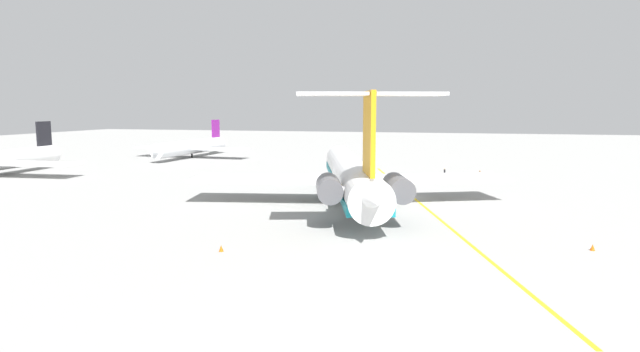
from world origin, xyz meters
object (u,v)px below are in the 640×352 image
at_px(airliner_mid_right, 190,147).
at_px(ground_crew_near_nose, 445,172).
at_px(safety_cone_nose, 593,247).
at_px(safety_cone_tail, 221,248).
at_px(safety_cone_wingtip, 226,176).
at_px(ground_crew_near_tail, 480,174).
at_px(main_jetliner, 352,174).

distance_m(airliner_mid_right, ground_crew_near_nose, 62.97).
distance_m(ground_crew_near_nose, safety_cone_nose, 44.59).
height_order(ground_crew_near_nose, safety_cone_tail, ground_crew_near_nose).
xyz_separation_m(safety_cone_nose, safety_cone_wingtip, (33.24, 48.47, 0.00)).
bearing_deg(ground_crew_near_nose, safety_cone_wingtip, 159.08).
bearing_deg(ground_crew_near_nose, ground_crew_near_tail, -64.95).
bearing_deg(main_jetliner, ground_crew_near_nose, -38.34).
relative_size(ground_crew_near_tail, safety_cone_nose, 3.31).
height_order(safety_cone_wingtip, safety_cone_tail, same).
height_order(ground_crew_near_nose, ground_crew_near_tail, ground_crew_near_tail).
xyz_separation_m(safety_cone_nose, safety_cone_tail, (-7.98, 29.69, 0.00)).
distance_m(main_jetliner, airliner_mid_right, 68.22).
bearing_deg(safety_cone_tail, airliner_mid_right, 30.45).
bearing_deg(ground_crew_near_tail, safety_cone_tail, -86.22).
xyz_separation_m(safety_cone_wingtip, safety_cone_tail, (-41.22, -18.77, 0.00)).
distance_m(ground_crew_near_nose, ground_crew_near_tail, 6.35).
relative_size(main_jetliner, safety_cone_nose, 81.13).
height_order(airliner_mid_right, safety_cone_wingtip, airliner_mid_right).
bearing_deg(main_jetliner, ground_crew_near_tail, -50.94).
height_order(ground_crew_near_nose, safety_cone_nose, ground_crew_near_nose).
xyz_separation_m(airliner_mid_right, safety_cone_tail, (-71.85, -42.24, -2.32)).
distance_m(ground_crew_near_nose, safety_cone_wingtip, 37.10).
height_order(ground_crew_near_tail, safety_cone_nose, ground_crew_near_tail).
relative_size(main_jetliner, safety_cone_wingtip, 81.13).
bearing_deg(safety_cone_nose, safety_cone_tail, 105.05).
xyz_separation_m(ground_crew_near_nose, safety_cone_tail, (-50.75, 17.07, -0.80)).
bearing_deg(main_jetliner, safety_cone_tail, 148.89).
xyz_separation_m(airliner_mid_right, safety_cone_nose, (-63.87, -71.93, -2.32)).
bearing_deg(safety_cone_wingtip, ground_crew_near_nose, -75.12).
distance_m(ground_crew_near_tail, safety_cone_wingtip, 41.89).
height_order(main_jetliner, safety_cone_tail, main_jetliner).
xyz_separation_m(ground_crew_near_tail, safety_cone_nose, (-39.67, -7.08, -0.88)).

